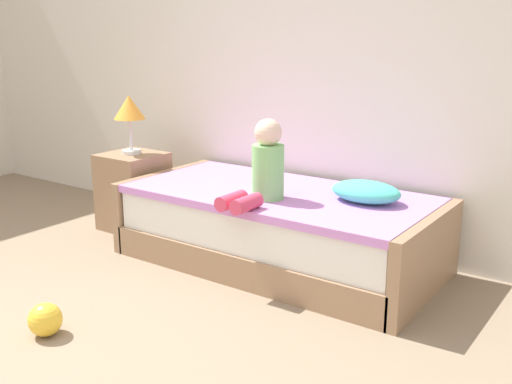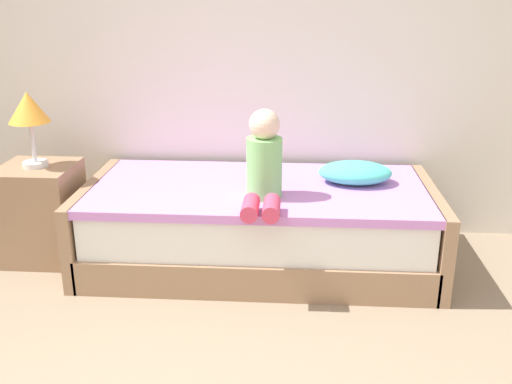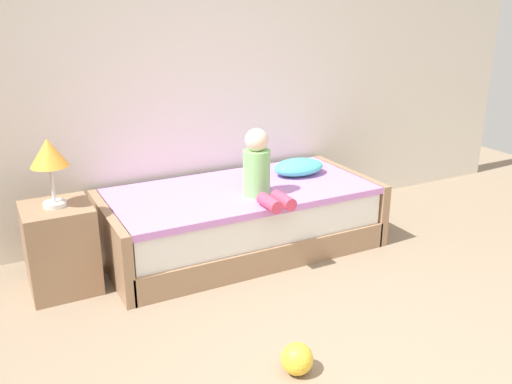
{
  "view_description": "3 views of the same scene",
  "coord_description": "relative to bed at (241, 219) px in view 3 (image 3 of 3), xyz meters",
  "views": [
    {
      "loc": [
        2.39,
        -1.15,
        1.49
      ],
      "look_at": [
        0.34,
        1.75,
        0.55
      ],
      "focal_mm": 41.69,
      "sensor_mm": 36.0,
      "label": 1
    },
    {
      "loc": [
        0.54,
        -1.28,
        1.63
      ],
      "look_at": [
        0.34,
        1.75,
        0.55
      ],
      "focal_mm": 40.87,
      "sensor_mm": 36.0,
      "label": 2
    },
    {
      "loc": [
        -1.39,
        -1.57,
        1.87
      ],
      "look_at": [
        0.34,
        1.75,
        0.55
      ],
      "focal_mm": 38.5,
      "sensor_mm": 36.0,
      "label": 3
    }
  ],
  "objects": [
    {
      "name": "pillow",
      "position": [
        0.58,
        0.1,
        0.32
      ],
      "size": [
        0.44,
        0.3,
        0.13
      ],
      "primitive_type": "ellipsoid",
      "color": "#4CCCBC",
      "rests_on": "bed"
    },
    {
      "name": "child_figure",
      "position": [
        0.04,
        -0.23,
        0.46
      ],
      "size": [
        0.2,
        0.51,
        0.5
      ],
      "color": "#7FC672",
      "rests_on": "bed"
    },
    {
      "name": "bed",
      "position": [
        0.0,
        0.0,
        0.0
      ],
      "size": [
        2.11,
        1.0,
        0.5
      ],
      "color": "#997556",
      "rests_on": "ground"
    },
    {
      "name": "table_lamp",
      "position": [
        -1.35,
        -0.02,
        0.69
      ],
      "size": [
        0.24,
        0.24,
        0.45
      ],
      "color": "silver",
      "rests_on": "nightstand"
    },
    {
      "name": "wall_rear",
      "position": [
        -0.34,
        0.6,
        1.2
      ],
      "size": [
        7.2,
        0.1,
        2.9
      ],
      "primitive_type": "cube",
      "color": "silver",
      "rests_on": "ground"
    },
    {
      "name": "toy_ball",
      "position": [
        -0.42,
        -1.52,
        -0.16
      ],
      "size": [
        0.17,
        0.17,
        0.17
      ],
      "primitive_type": "sphere",
      "color": "yellow",
      "rests_on": "ground"
    },
    {
      "name": "nightstand",
      "position": [
        -1.35,
        -0.02,
        0.05
      ],
      "size": [
        0.44,
        0.44,
        0.6
      ],
      "primitive_type": "cube",
      "color": "#997556",
      "rests_on": "ground"
    }
  ]
}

